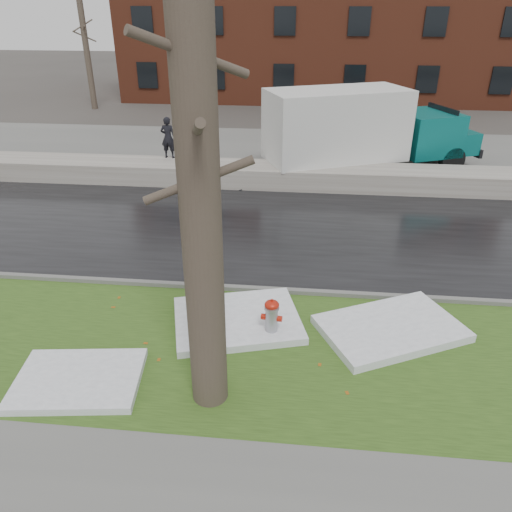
# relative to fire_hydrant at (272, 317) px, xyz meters

# --- Properties ---
(ground) EXTENTS (120.00, 120.00, 0.00)m
(ground) POSITION_rel_fire_hydrant_xyz_m (-0.98, 0.74, -0.52)
(ground) COLOR #47423D
(ground) RESTS_ON ground
(verge) EXTENTS (60.00, 4.50, 0.04)m
(verge) POSITION_rel_fire_hydrant_xyz_m (-0.98, -0.51, -0.50)
(verge) COLOR #294517
(verge) RESTS_ON ground
(road) EXTENTS (60.00, 7.00, 0.03)m
(road) POSITION_rel_fire_hydrant_xyz_m (-0.98, 5.24, -0.50)
(road) COLOR black
(road) RESTS_ON ground
(parking_lot) EXTENTS (60.00, 9.00, 0.03)m
(parking_lot) POSITION_rel_fire_hydrant_xyz_m (-0.98, 13.74, -0.50)
(parking_lot) COLOR slate
(parking_lot) RESTS_ON ground
(curb) EXTENTS (60.00, 0.15, 0.14)m
(curb) POSITION_rel_fire_hydrant_xyz_m (-0.98, 1.74, -0.45)
(curb) COLOR slate
(curb) RESTS_ON ground
(snowbank) EXTENTS (60.00, 1.60, 0.75)m
(snowbank) POSITION_rel_fire_hydrant_xyz_m (-0.98, 9.44, -0.14)
(snowbank) COLOR #A8A399
(snowbank) RESTS_ON ground
(brick_building) EXTENTS (26.00, 12.00, 10.00)m
(brick_building) POSITION_rel_fire_hydrant_xyz_m (1.02, 30.74, 4.48)
(brick_building) COLOR brown
(brick_building) RESTS_ON ground
(bg_tree_left) EXTENTS (1.40, 1.62, 6.50)m
(bg_tree_left) POSITION_rel_fire_hydrant_xyz_m (-12.98, 22.74, 2.82)
(bg_tree_left) COLOR brown
(bg_tree_left) RESTS_ON ground
(bg_tree_center) EXTENTS (1.40, 1.62, 6.50)m
(bg_tree_center) POSITION_rel_fire_hydrant_xyz_m (-6.98, 26.74, 2.82)
(bg_tree_center) COLOR brown
(bg_tree_center) RESTS_ON ground
(fire_hydrant) EXTENTS (0.44, 0.39, 0.89)m
(fire_hydrant) POSITION_rel_fire_hydrant_xyz_m (0.00, 0.00, 0.00)
(fire_hydrant) COLOR #98999F
(fire_hydrant) RESTS_ON verge
(tree) EXTENTS (1.57, 1.85, 7.62)m
(tree) POSITION_rel_fire_hydrant_xyz_m (-0.92, -1.82, 3.36)
(tree) COLOR brown
(tree) RESTS_ON verge
(box_truck) EXTENTS (9.67, 5.41, 3.29)m
(box_truck) POSITION_rel_fire_hydrant_xyz_m (2.53, 11.11, 1.22)
(box_truck) COLOR black
(box_truck) RESTS_ON ground
(worker) EXTENTS (0.59, 0.40, 1.55)m
(worker) POSITION_rel_fire_hydrant_xyz_m (-4.73, 10.04, 1.01)
(worker) COLOR black
(worker) RESTS_ON snowbank
(snow_patch_near) EXTENTS (3.05, 2.63, 0.16)m
(snow_patch_near) POSITION_rel_fire_hydrant_xyz_m (-0.76, 0.39, -0.40)
(snow_patch_near) COLOR white
(snow_patch_near) RESTS_ON verge
(snow_patch_far) EXTENTS (2.38, 1.86, 0.14)m
(snow_patch_far) POSITION_rel_fire_hydrant_xyz_m (-3.34, -1.76, -0.41)
(snow_patch_far) COLOR white
(snow_patch_far) RESTS_ON verge
(snow_patch_side) EXTENTS (3.31, 2.86, 0.18)m
(snow_patch_side) POSITION_rel_fire_hydrant_xyz_m (2.45, 0.40, -0.39)
(snow_patch_side) COLOR white
(snow_patch_side) RESTS_ON verge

